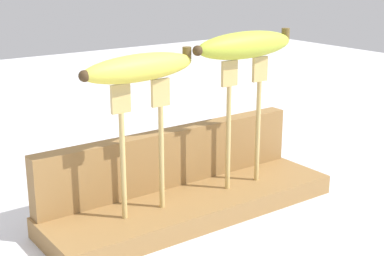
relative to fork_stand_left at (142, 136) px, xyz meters
name	(u,v)px	position (x,y,z in m)	size (l,w,h in m)	color
ground_plane	(192,213)	(0.09, 0.01, -0.13)	(3.00, 3.00, 0.00)	silver
wooden_board	(192,204)	(0.09, 0.01, -0.12)	(0.44, 0.13, 0.03)	olive
board_backstop	(172,157)	(0.09, 0.06, -0.06)	(0.43, 0.03, 0.09)	olive
fork_stand_left	(142,136)	(0.00, 0.00, 0.00)	(0.08, 0.01, 0.18)	tan
fork_stand_right	(244,111)	(0.17, 0.00, 0.01)	(0.08, 0.01, 0.19)	tan
banana_raised_left	(140,68)	(0.00, 0.00, 0.09)	(0.17, 0.06, 0.04)	#DBD147
banana_raised_right	(246,45)	(0.17, 0.00, 0.10)	(0.18, 0.05, 0.04)	#B2C138
fork_fallen_far	(111,166)	(0.08, 0.25, -0.13)	(0.18, 0.03, 0.01)	tan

